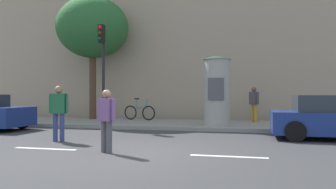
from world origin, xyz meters
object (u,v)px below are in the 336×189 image
pedestrian_near_pole (59,109)px  bicycle_leaning (139,112)px  pedestrian_with_bag (254,101)px  poster_column (217,90)px  traffic_light (102,58)px  pedestrian_in_dark_shirt (106,116)px  street_tree (93,28)px

pedestrian_near_pole → bicycle_leaning: bearing=86.6°
pedestrian_near_pole → pedestrian_with_bag: pedestrian_with_bag is taller
poster_column → traffic_light: bearing=-170.5°
pedestrian_with_bag → poster_column: bearing=-128.1°
pedestrian_in_dark_shirt → traffic_light: bearing=115.3°
pedestrian_with_bag → pedestrian_near_pole: bearing=-131.6°
street_tree → pedestrian_in_dark_shirt: size_ratio=4.04×
traffic_light → poster_column: size_ratio=1.44×
traffic_light → poster_column: traffic_light is taller
traffic_light → poster_column: bearing=9.5°
pedestrian_near_pole → pedestrian_with_bag: (5.95, 6.71, 0.11)m
traffic_light → pedestrian_near_pole: 4.45m
pedestrian_with_bag → street_tree: bearing=179.6°
traffic_light → pedestrian_with_bag: (6.30, 2.75, -1.89)m
poster_column → street_tree: size_ratio=0.46×
traffic_light → bicycle_leaning: traffic_light is taller
street_tree → bicycle_leaning: 5.03m
traffic_light → pedestrian_with_bag: traffic_light is taller
traffic_light → bicycle_leaning: (0.75, 2.76, -2.46)m
pedestrian_near_pole → pedestrian_with_bag: size_ratio=1.05×
traffic_light → pedestrian_in_dark_shirt: size_ratio=2.70×
street_tree → bicycle_leaning: size_ratio=3.64×
pedestrian_in_dark_shirt → pedestrian_near_pole: (-2.22, 1.47, 0.09)m
bicycle_leaning → poster_column: bearing=-26.1°
traffic_light → street_tree: 3.83m
pedestrian_in_dark_shirt → pedestrian_near_pole: pedestrian_near_pole is taller
pedestrian_with_bag → bicycle_leaning: bearing=179.9°
pedestrian_with_bag → bicycle_leaning: 5.58m
street_tree → pedestrian_near_pole: 8.08m
traffic_light → pedestrian_with_bag: bearing=23.6°
traffic_light → pedestrian_near_pole: traffic_light is taller
pedestrian_near_pole → bicycle_leaning: 6.75m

